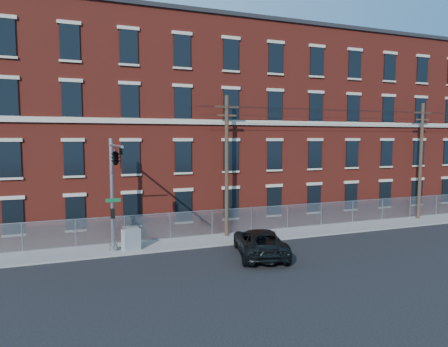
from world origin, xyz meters
TOP-DOWN VIEW (x-y plane):
  - ground at (0.00, 0.00)m, footprint 140.00×140.00m
  - sidewalk at (12.00, 5.00)m, footprint 65.00×3.00m
  - mill_building at (12.00, 13.93)m, footprint 55.30×14.32m
  - chain_link_fence at (12.00, 6.30)m, footprint 59.06×0.06m
  - traffic_signal_mast at (-6.00, 2.18)m, footprint 0.90×6.75m
  - utility_pole_near at (2.00, 5.60)m, footprint 1.80×0.28m
  - utility_pole_mid at (20.00, 5.60)m, footprint 1.80×0.28m
  - overhead_wires at (20.00, 5.60)m, footprint 40.00×0.62m
  - pickup_truck at (2.33, 0.80)m, footprint 4.10×6.35m
  - utility_cabinet at (-4.93, 4.20)m, footprint 1.20×0.84m

SIDE VIEW (x-z plane):
  - ground at x=0.00m, z-range 0.00..0.00m
  - sidewalk at x=12.00m, z-range 0.00..0.12m
  - utility_cabinet at x=-4.93m, z-range 0.12..1.48m
  - pickup_truck at x=2.33m, z-range 0.00..1.63m
  - chain_link_fence at x=12.00m, z-range 0.13..1.98m
  - utility_pole_near at x=2.00m, z-range 0.34..10.34m
  - utility_pole_mid at x=20.00m, z-range 0.34..10.34m
  - traffic_signal_mast at x=-6.00m, z-range 1.89..8.89m
  - mill_building at x=12.00m, z-range 0.00..16.30m
  - overhead_wires at x=20.00m, z-range 8.81..9.43m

